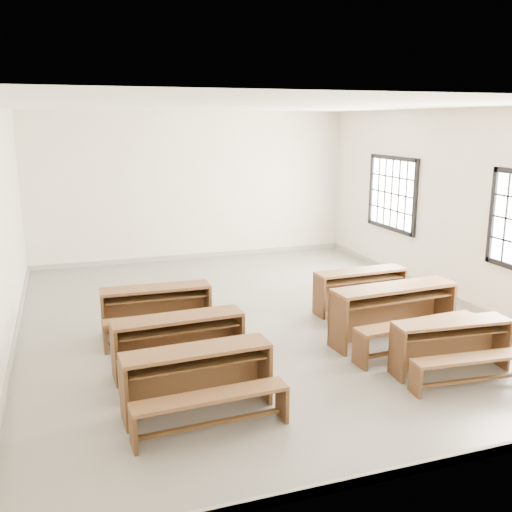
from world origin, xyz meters
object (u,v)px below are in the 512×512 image
object	(u,v)px
desk_set_1	(180,341)
desk_set_5	(362,288)
desk_set_0	(199,377)
desk_set_3	(453,344)
desk_set_2	(157,307)
desk_set_4	(396,311)

from	to	relation	value
desk_set_1	desk_set_5	world-z (taller)	desk_set_1
desk_set_0	desk_set_3	bearing A→B (deg)	-3.63
desk_set_0	desk_set_2	distance (m)	2.42
desk_set_3	desk_set_5	size ratio (longest dim) A/B	0.98
desk_set_0	desk_set_2	bearing A→B (deg)	88.08
desk_set_2	desk_set_3	xyz separation A→B (m)	(3.16, -2.46, -0.02)
desk_set_0	desk_set_1	bearing A→B (deg)	86.57
desk_set_1	desk_set_0	bearing A→B (deg)	-93.39
desk_set_1	desk_set_4	distance (m)	2.99
desk_set_0	desk_set_2	xyz separation A→B (m)	(-0.04, 2.42, -0.00)
desk_set_1	desk_set_3	world-z (taller)	desk_set_1
desk_set_2	desk_set_3	size ratio (longest dim) A/B	1.04
desk_set_1	desk_set_4	xyz separation A→B (m)	(2.99, -0.00, 0.06)
desk_set_0	desk_set_1	distance (m)	1.03
desk_set_1	desk_set_2	size ratio (longest dim) A/B	1.03
desk_set_2	desk_set_5	xyz separation A→B (m)	(3.26, -0.06, -0.01)
desk_set_0	desk_set_1	size ratio (longest dim) A/B	0.99
desk_set_0	desk_set_5	bearing A→B (deg)	33.31
desk_set_1	desk_set_4	size ratio (longest dim) A/B	0.87
desk_set_2	desk_set_1	bearing A→B (deg)	-86.28
desk_set_5	desk_set_0	bearing A→B (deg)	-146.18
desk_set_4	desk_set_0	bearing A→B (deg)	-164.99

